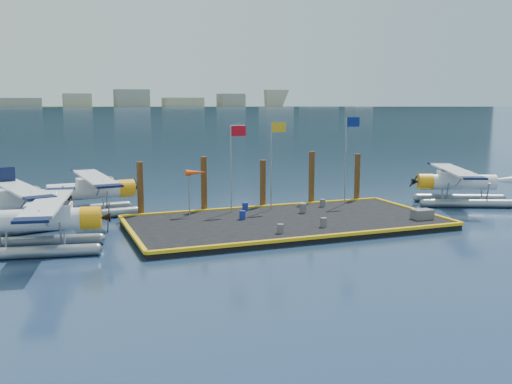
{
  "coord_description": "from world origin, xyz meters",
  "views": [
    {
      "loc": [
        -14.81,
        -33.35,
        8.02
      ],
      "look_at": [
        -1.34,
        2.0,
        2.03
      ],
      "focal_mm": 40.0,
      "sensor_mm": 36.0,
      "label": 1
    }
  ],
  "objects_px": {
    "drum_1": "(324,222)",
    "flagpole_blue": "(348,147)",
    "flagpole_yellow": "(274,152)",
    "drum_5": "(245,207)",
    "piling_2": "(263,186)",
    "drum_0": "(242,215)",
    "piling_4": "(357,179)",
    "piling_0": "(140,191)",
    "seaplane_a": "(41,223)",
    "piling_3": "(312,180)",
    "windsock": "(196,174)",
    "drum_3": "(280,229)",
    "piling_1": "(204,186)",
    "drum_2": "(303,208)",
    "flagpole_red": "(234,155)",
    "seaplane_d": "(459,184)",
    "drum_4": "(322,203)",
    "seaplane_c": "(89,193)",
    "seaplane_b": "(12,206)",
    "crate": "(422,214)"
  },
  "relations": [
    {
      "from": "drum_1",
      "to": "flagpole_blue",
      "type": "relative_size",
      "value": 0.09
    },
    {
      "from": "flagpole_yellow",
      "to": "flagpole_blue",
      "type": "relative_size",
      "value": 0.95
    },
    {
      "from": "drum_5",
      "to": "piling_2",
      "type": "distance_m",
      "value": 2.72
    },
    {
      "from": "drum_0",
      "to": "piling_4",
      "type": "relative_size",
      "value": 0.14
    },
    {
      "from": "drum_0",
      "to": "drum_1",
      "type": "xyz_separation_m",
      "value": [
        3.9,
        -3.96,
        -0.0
      ]
    },
    {
      "from": "piling_0",
      "to": "seaplane_a",
      "type": "bearing_deg",
      "value": -133.64
    },
    {
      "from": "piling_2",
      "to": "piling_3",
      "type": "distance_m",
      "value": 4.01
    },
    {
      "from": "drum_0",
      "to": "flagpole_yellow",
      "type": "height_order",
      "value": "flagpole_yellow"
    },
    {
      "from": "windsock",
      "to": "drum_3",
      "type": "bearing_deg",
      "value": -66.05
    },
    {
      "from": "piling_1",
      "to": "piling_0",
      "type": "bearing_deg",
      "value": 180.0
    },
    {
      "from": "drum_2",
      "to": "flagpole_red",
      "type": "xyz_separation_m",
      "value": [
        -4.37,
        2.02,
        3.67
      ]
    },
    {
      "from": "drum_1",
      "to": "piling_0",
      "type": "bearing_deg",
      "value": 140.41
    },
    {
      "from": "seaplane_d",
      "to": "flagpole_yellow",
      "type": "relative_size",
      "value": 1.65
    },
    {
      "from": "flagpole_yellow",
      "to": "piling_0",
      "type": "bearing_deg",
      "value": 170.14
    },
    {
      "from": "piling_3",
      "to": "piling_4",
      "type": "distance_m",
      "value": 4.0
    },
    {
      "from": "drum_4",
      "to": "drum_2",
      "type": "bearing_deg",
      "value": -145.33
    },
    {
      "from": "drum_1",
      "to": "piling_4",
      "type": "relative_size",
      "value": 0.14
    },
    {
      "from": "piling_0",
      "to": "piling_4",
      "type": "relative_size",
      "value": 1.0
    },
    {
      "from": "drum_3",
      "to": "flagpole_yellow",
      "type": "bearing_deg",
      "value": 70.4
    },
    {
      "from": "drum_4",
      "to": "flagpole_blue",
      "type": "bearing_deg",
      "value": 9.85
    },
    {
      "from": "drum_5",
      "to": "flagpole_blue",
      "type": "relative_size",
      "value": 0.09
    },
    {
      "from": "seaplane_d",
      "to": "flagpole_red",
      "type": "bearing_deg",
      "value": 109.18
    },
    {
      "from": "flagpole_blue",
      "to": "piling_1",
      "type": "bearing_deg",
      "value": 171.49
    },
    {
      "from": "flagpole_red",
      "to": "flagpole_yellow",
      "type": "bearing_deg",
      "value": 0.0
    },
    {
      "from": "flagpole_red",
      "to": "windsock",
      "type": "bearing_deg",
      "value": 180.0
    },
    {
      "from": "drum_5",
      "to": "flagpole_yellow",
      "type": "distance_m",
      "value": 4.37
    },
    {
      "from": "drum_4",
      "to": "flagpole_red",
      "type": "distance_m",
      "value": 7.69
    },
    {
      "from": "flagpole_yellow",
      "to": "seaplane_c",
      "type": "bearing_deg",
      "value": 161.61
    },
    {
      "from": "seaplane_c",
      "to": "piling_0",
      "type": "distance_m",
      "value": 4.1
    },
    {
      "from": "drum_5",
      "to": "piling_0",
      "type": "xyz_separation_m",
      "value": [
        -7.07,
        1.49,
        1.3
      ]
    },
    {
      "from": "drum_2",
      "to": "windsock",
      "type": "relative_size",
      "value": 0.21
    },
    {
      "from": "drum_3",
      "to": "drum_5",
      "type": "relative_size",
      "value": 0.93
    },
    {
      "from": "windsock",
      "to": "piling_4",
      "type": "height_order",
      "value": "piling_4"
    },
    {
      "from": "drum_3",
      "to": "seaplane_a",
      "type": "bearing_deg",
      "value": 171.26
    },
    {
      "from": "seaplane_a",
      "to": "drum_0",
      "type": "height_order",
      "value": "seaplane_a"
    },
    {
      "from": "seaplane_b",
      "to": "drum_3",
      "type": "height_order",
      "value": "seaplane_b"
    },
    {
      "from": "seaplane_a",
      "to": "piling_1",
      "type": "height_order",
      "value": "piling_1"
    },
    {
      "from": "drum_2",
      "to": "piling_1",
      "type": "bearing_deg",
      "value": 149.25
    },
    {
      "from": "windsock",
      "to": "seaplane_d",
      "type": "bearing_deg",
      "value": -4.16
    },
    {
      "from": "flagpole_yellow",
      "to": "piling_1",
      "type": "height_order",
      "value": "flagpole_yellow"
    },
    {
      "from": "drum_0",
      "to": "piling_3",
      "type": "relative_size",
      "value": 0.13
    },
    {
      "from": "drum_1",
      "to": "flagpole_blue",
      "type": "distance_m",
      "value": 9.35
    },
    {
      "from": "flagpole_red",
      "to": "piling_1",
      "type": "relative_size",
      "value": 1.43
    },
    {
      "from": "drum_5",
      "to": "crate",
      "type": "bearing_deg",
      "value": -34.64
    },
    {
      "from": "seaplane_c",
      "to": "drum_0",
      "type": "distance_m",
      "value": 11.36
    },
    {
      "from": "drum_2",
      "to": "piling_2",
      "type": "distance_m",
      "value": 4.12
    },
    {
      "from": "drum_2",
      "to": "piling_1",
      "type": "relative_size",
      "value": 0.16
    },
    {
      "from": "flagpole_red",
      "to": "piling_1",
      "type": "bearing_deg",
      "value": 136.85
    },
    {
      "from": "flagpole_yellow",
      "to": "piling_2",
      "type": "distance_m",
      "value": 3.07
    },
    {
      "from": "seaplane_a",
      "to": "crate",
      "type": "xyz_separation_m",
      "value": [
        23.41,
        -1.59,
        -0.88
      ]
    }
  ]
}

